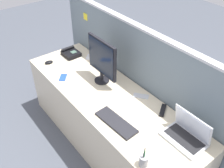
# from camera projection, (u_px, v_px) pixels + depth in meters

# --- Properties ---
(ground_plane) EXTENTS (10.00, 10.00, 0.00)m
(ground_plane) POSITION_uv_depth(u_px,v_px,m) (109.00, 143.00, 3.11)
(ground_plane) COLOR #4C515B
(desk) EXTENTS (2.27, 0.72, 0.74)m
(desk) POSITION_uv_depth(u_px,v_px,m) (108.00, 121.00, 2.88)
(desk) COLOR beige
(desk) RESTS_ON ground_plane
(cubicle_divider) EXTENTS (2.62, 0.07, 1.38)m
(cubicle_divider) POSITION_uv_depth(u_px,v_px,m) (137.00, 84.00, 2.88)
(cubicle_divider) COLOR slate
(cubicle_divider) RESTS_ON ground_plane
(desktop_monitor) EXTENTS (0.44, 0.16, 0.50)m
(desktop_monitor) POSITION_uv_depth(u_px,v_px,m) (102.00, 59.00, 2.70)
(desktop_monitor) COLOR black
(desktop_monitor) RESTS_ON desk
(laptop) EXTENTS (0.36, 0.23, 0.25)m
(laptop) POSITION_uv_depth(u_px,v_px,m) (187.00, 133.00, 2.17)
(laptop) COLOR silver
(laptop) RESTS_ON desk
(desk_phone) EXTENTS (0.21, 0.19, 0.09)m
(desk_phone) POSITION_uv_depth(u_px,v_px,m) (71.00, 53.00, 3.28)
(desk_phone) COLOR black
(desk_phone) RESTS_ON desk
(keyboard_main) EXTENTS (0.44, 0.17, 0.02)m
(keyboard_main) POSITION_uv_depth(u_px,v_px,m) (116.00, 122.00, 2.34)
(keyboard_main) COLOR #232328
(keyboard_main) RESTS_ON desk
(computer_mouse_right_hand) EXTENTS (0.08, 0.11, 0.03)m
(computer_mouse_right_hand) POSITION_uv_depth(u_px,v_px,m) (49.00, 62.00, 3.13)
(computer_mouse_right_hand) COLOR black
(computer_mouse_right_hand) RESTS_ON desk
(pen_cup) EXTENTS (0.07, 0.07, 0.19)m
(pen_cup) POSITION_uv_depth(u_px,v_px,m) (144.00, 161.00, 1.96)
(pen_cup) COLOR #99999E
(pen_cup) RESTS_ON desk
(cell_phone_silver_slab) EXTENTS (0.16, 0.15, 0.01)m
(cell_phone_silver_slab) POSITION_uv_depth(u_px,v_px,m) (141.00, 96.00, 2.64)
(cell_phone_silver_slab) COLOR #B7BAC1
(cell_phone_silver_slab) RESTS_ON desk
(cell_phone_blue_case) EXTENTS (0.14, 0.14, 0.01)m
(cell_phone_blue_case) POSITION_uv_depth(u_px,v_px,m) (63.00, 77.00, 2.90)
(cell_phone_blue_case) COLOR blue
(cell_phone_blue_case) RESTS_ON desk
(cell_phone_white_slab) EXTENTS (0.13, 0.14, 0.01)m
(cell_phone_white_slab) POSITION_uv_depth(u_px,v_px,m) (89.00, 57.00, 3.25)
(cell_phone_white_slab) COLOR silver
(cell_phone_white_slab) RESTS_ON desk
(tv_remote) EXTENTS (0.13, 0.17, 0.02)m
(tv_remote) POSITION_uv_depth(u_px,v_px,m) (163.00, 110.00, 2.47)
(tv_remote) COLOR black
(tv_remote) RESTS_ON desk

